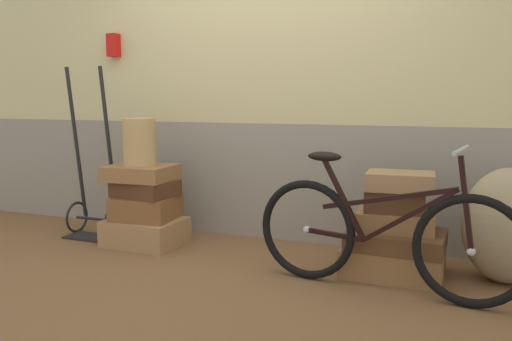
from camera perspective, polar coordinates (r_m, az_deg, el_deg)
ground at (r=3.80m, az=-3.30°, el=-10.41°), size 8.45×5.20×0.06m
station_building at (r=4.40m, az=1.47°, el=11.69°), size 6.45×0.74×2.90m
suitcase_0 at (r=4.33m, az=-11.82°, el=-6.48°), size 0.60×0.47×0.21m
suitcase_1 at (r=4.30m, az=-11.72°, el=-3.91°), size 0.50×0.47×0.18m
suitcase_2 at (r=4.26m, az=-11.81°, el=-1.90°), size 0.49×0.40×0.13m
suitcase_3 at (r=4.27m, az=-12.31°, el=-0.23°), size 0.52×0.45×0.12m
suitcase_4 at (r=3.66m, az=14.54°, el=-9.35°), size 0.64×0.51×0.19m
suitcase_5 at (r=3.60m, az=14.85°, el=-7.19°), size 0.62×0.48×0.11m
suitcase_6 at (r=3.61m, az=14.80°, el=-5.18°), size 0.51×0.40×0.13m
suitcase_7 at (r=3.57m, az=14.66°, el=-3.13°), size 0.40×0.31×0.14m
suitcase_8 at (r=3.53m, az=15.27°, el=-1.12°), size 0.44×0.34×0.12m
wicker_basket at (r=4.23m, az=-12.44°, el=3.01°), size 0.25×0.25×0.37m
luggage_trolley at (r=4.68m, az=-17.12°, el=-2.57°), size 0.42×0.36×1.41m
burlap_sack at (r=3.68m, az=25.49°, el=-5.39°), size 0.55×0.47×0.73m
bicycle at (r=3.26m, az=13.39°, el=-6.83°), size 1.62×0.46×0.89m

